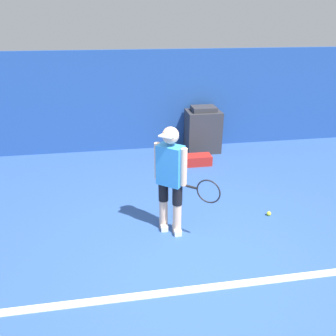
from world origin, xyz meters
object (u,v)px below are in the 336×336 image
tennis_player (171,177)px  equipment_bag (195,160)px  covered_chair (203,130)px  tennis_ball (269,214)px

tennis_player → equipment_bag: tennis_player is taller
tennis_player → covered_chair: (1.24, 3.00, -0.36)m
covered_chair → equipment_bag: size_ratio=1.54×
tennis_ball → covered_chair: covered_chair is taller
tennis_ball → covered_chair: (-0.33, 2.86, 0.46)m
tennis_player → tennis_ball: size_ratio=22.80×
covered_chair → equipment_bag: 0.93m
tennis_player → equipment_bag: size_ratio=2.31×
covered_chair → tennis_player: bearing=-112.4°
tennis_player → covered_chair: 3.27m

